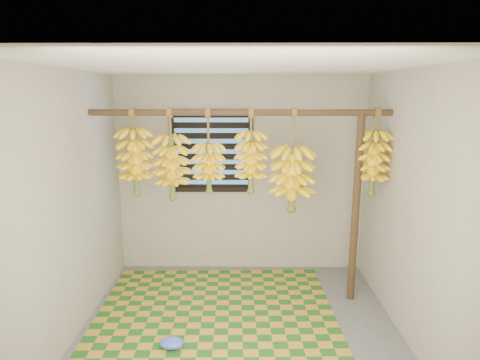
{
  "coord_description": "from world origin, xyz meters",
  "views": [
    {
      "loc": [
        0.03,
        -3.31,
        2.19
      ],
      "look_at": [
        0.0,
        0.55,
        1.35
      ],
      "focal_mm": 30.0,
      "sensor_mm": 36.0,
      "label": 1
    }
  ],
  "objects_px": {
    "banana_bunch_e": "(292,179)",
    "banana_bunch_f": "(373,163)",
    "woven_mat": "(216,311)",
    "banana_bunch_c": "(209,168)",
    "plastic_bag": "(172,343)",
    "banana_bunch_b": "(172,167)",
    "banana_bunch_a": "(135,162)",
    "support_post": "(356,210)",
    "banana_bunch_d": "(251,162)"
  },
  "relations": [
    {
      "from": "banana_bunch_e",
      "to": "banana_bunch_f",
      "type": "bearing_deg",
      "value": 0.0
    },
    {
      "from": "woven_mat",
      "to": "banana_bunch_c",
      "type": "distance_m",
      "value": 1.47
    },
    {
      "from": "plastic_bag",
      "to": "banana_bunch_e",
      "type": "bearing_deg",
      "value": 38.68
    },
    {
      "from": "banana_bunch_b",
      "to": "banana_bunch_c",
      "type": "bearing_deg",
      "value": 0.0
    },
    {
      "from": "banana_bunch_a",
      "to": "banana_bunch_e",
      "type": "relative_size",
      "value": 0.84
    },
    {
      "from": "woven_mat",
      "to": "banana_bunch_b",
      "type": "relative_size",
      "value": 2.54
    },
    {
      "from": "plastic_bag",
      "to": "banana_bunch_a",
      "type": "distance_m",
      "value": 1.77
    },
    {
      "from": "plastic_bag",
      "to": "banana_bunch_c",
      "type": "bearing_deg",
      "value": 73.13
    },
    {
      "from": "support_post",
      "to": "woven_mat",
      "type": "height_order",
      "value": "support_post"
    },
    {
      "from": "banana_bunch_f",
      "to": "plastic_bag",
      "type": "bearing_deg",
      "value": -155.16
    },
    {
      "from": "plastic_bag",
      "to": "banana_bunch_f",
      "type": "xyz_separation_m",
      "value": [
        1.94,
        0.9,
        1.44
      ]
    },
    {
      "from": "woven_mat",
      "to": "banana_bunch_f",
      "type": "relative_size",
      "value": 2.68
    },
    {
      "from": "plastic_bag",
      "to": "banana_bunch_c",
      "type": "relative_size",
      "value": 0.25
    },
    {
      "from": "banana_bunch_d",
      "to": "banana_bunch_f",
      "type": "height_order",
      "value": "same"
    },
    {
      "from": "woven_mat",
      "to": "banana_bunch_d",
      "type": "bearing_deg",
      "value": 38.8
    },
    {
      "from": "banana_bunch_a",
      "to": "banana_bunch_f",
      "type": "xyz_separation_m",
      "value": [
        2.42,
        -0.0,
        -0.01
      ]
    },
    {
      "from": "woven_mat",
      "to": "banana_bunch_f",
      "type": "bearing_deg",
      "value": 10.15
    },
    {
      "from": "woven_mat",
      "to": "banana_bunch_b",
      "type": "height_order",
      "value": "banana_bunch_b"
    },
    {
      "from": "woven_mat",
      "to": "banana_bunch_f",
      "type": "xyz_separation_m",
      "value": [
        1.6,
        0.29,
        1.49
      ]
    },
    {
      "from": "banana_bunch_a",
      "to": "support_post",
      "type": "bearing_deg",
      "value": -0.0
    },
    {
      "from": "banana_bunch_b",
      "to": "banana_bunch_f",
      "type": "xyz_separation_m",
      "value": [
        2.05,
        0.0,
        0.05
      ]
    },
    {
      "from": "plastic_bag",
      "to": "banana_bunch_a",
      "type": "xyz_separation_m",
      "value": [
        -0.48,
        0.9,
        1.45
      ]
    },
    {
      "from": "plastic_bag",
      "to": "banana_bunch_d",
      "type": "bearing_deg",
      "value": 52.07
    },
    {
      "from": "plastic_bag",
      "to": "woven_mat",
      "type": "bearing_deg",
      "value": 60.64
    },
    {
      "from": "banana_bunch_d",
      "to": "banana_bunch_e",
      "type": "bearing_deg",
      "value": 0.0
    },
    {
      "from": "banana_bunch_b",
      "to": "banana_bunch_d",
      "type": "xyz_separation_m",
      "value": [
        0.81,
        0.0,
        0.06
      ]
    },
    {
      "from": "support_post",
      "to": "banana_bunch_e",
      "type": "height_order",
      "value": "banana_bunch_e"
    },
    {
      "from": "woven_mat",
      "to": "banana_bunch_c",
      "type": "xyz_separation_m",
      "value": [
        -0.07,
        0.29,
        1.44
      ]
    },
    {
      "from": "banana_bunch_a",
      "to": "banana_bunch_d",
      "type": "distance_m",
      "value": 1.18
    },
    {
      "from": "banana_bunch_c",
      "to": "banana_bunch_b",
      "type": "bearing_deg",
      "value": -180.0
    },
    {
      "from": "banana_bunch_c",
      "to": "banana_bunch_f",
      "type": "distance_m",
      "value": 1.67
    },
    {
      "from": "support_post",
      "to": "banana_bunch_c",
      "type": "bearing_deg",
      "value": 180.0
    },
    {
      "from": "woven_mat",
      "to": "plastic_bag",
      "type": "height_order",
      "value": "plastic_bag"
    },
    {
      "from": "banana_bunch_b",
      "to": "banana_bunch_e",
      "type": "bearing_deg",
      "value": 0.0
    },
    {
      "from": "banana_bunch_a",
      "to": "banana_bunch_c",
      "type": "bearing_deg",
      "value": -0.0
    },
    {
      "from": "banana_bunch_e",
      "to": "banana_bunch_b",
      "type": "bearing_deg",
      "value": -180.0
    },
    {
      "from": "plastic_bag",
      "to": "banana_bunch_e",
      "type": "height_order",
      "value": "banana_bunch_e"
    },
    {
      "from": "woven_mat",
      "to": "banana_bunch_e",
      "type": "bearing_deg",
      "value": 20.18
    },
    {
      "from": "banana_bunch_d",
      "to": "banana_bunch_e",
      "type": "xyz_separation_m",
      "value": [
        0.42,
        0.0,
        -0.18
      ]
    },
    {
      "from": "banana_bunch_b",
      "to": "woven_mat",
      "type": "bearing_deg",
      "value": -32.37
    },
    {
      "from": "banana_bunch_b",
      "to": "banana_bunch_f",
      "type": "bearing_deg",
      "value": 0.0
    },
    {
      "from": "banana_bunch_f",
      "to": "banana_bunch_a",
      "type": "bearing_deg",
      "value": 180.0
    },
    {
      "from": "support_post",
      "to": "woven_mat",
      "type": "xyz_separation_m",
      "value": [
        -1.45,
        -0.29,
        -0.99
      ]
    },
    {
      "from": "banana_bunch_a",
      "to": "woven_mat",
      "type": "bearing_deg",
      "value": -19.2
    },
    {
      "from": "support_post",
      "to": "banana_bunch_a",
      "type": "bearing_deg",
      "value": 180.0
    },
    {
      "from": "support_post",
      "to": "banana_bunch_f",
      "type": "bearing_deg",
      "value": 0.0
    },
    {
      "from": "banana_bunch_b",
      "to": "banana_bunch_d",
      "type": "relative_size",
      "value": 1.08
    },
    {
      "from": "banana_bunch_b",
      "to": "banana_bunch_e",
      "type": "height_order",
      "value": "same"
    },
    {
      "from": "woven_mat",
      "to": "banana_bunch_b",
      "type": "xyz_separation_m",
      "value": [
        -0.45,
        0.29,
        1.44
      ]
    },
    {
      "from": "plastic_bag",
      "to": "banana_bunch_a",
      "type": "bearing_deg",
      "value": 117.92
    }
  ]
}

